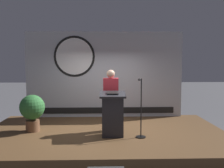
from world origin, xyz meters
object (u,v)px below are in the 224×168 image
Objects in this scene: potted_plant at (32,109)px; speaker_person at (111,100)px; microphone_stand at (141,117)px; podium at (113,114)px.

speaker_person is at bearing -0.71° from potted_plant.
speaker_person is 2.10m from potted_plant.
microphone_stand is at bearing -38.76° from speaker_person.
speaker_person reaches higher than microphone_stand.
podium is 0.56m from speaker_person.
podium is 2.17m from potted_plant.
potted_plant is at bearing 179.29° from speaker_person.
podium is at bearing 171.84° from microphone_stand.
microphone_stand is (0.69, -0.10, -0.04)m from podium.
speaker_person is 1.13× the size of microphone_stand.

